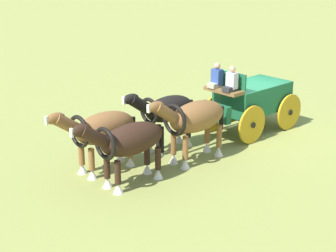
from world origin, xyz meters
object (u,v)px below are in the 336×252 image
object	(u,v)px
draft_horse_lead_off	(102,130)
draft_horse_lead_near	(128,142)
show_wagon	(250,99)
draft_horse_rear_near	(194,119)
draft_horse_rear_off	(166,112)

from	to	relation	value
draft_horse_lead_off	draft_horse_lead_near	bearing A→B (deg)	70.35
show_wagon	draft_horse_rear_near	bearing A→B (deg)	-8.86
draft_horse_lead_near	show_wagon	bearing A→B (deg)	166.74
draft_horse_rear_off	draft_horse_lead_off	size ratio (longest dim) A/B	0.96
draft_horse_rear_near	draft_horse_lead_off	distance (m)	2.91
show_wagon	draft_horse_lead_off	bearing A→B (deg)	-25.36
show_wagon	draft_horse_rear_off	distance (m)	3.61
show_wagon	draft_horse_rear_off	world-z (taller)	show_wagon
draft_horse_lead_near	draft_horse_lead_off	distance (m)	1.30
draft_horse_rear_off	draft_horse_lead_near	distance (m)	2.90
show_wagon	draft_horse_lead_near	world-z (taller)	show_wagon
show_wagon	draft_horse_lead_near	size ratio (longest dim) A/B	1.87
draft_horse_rear_off	show_wagon	bearing A→B (deg)	150.32
draft_horse_rear_near	draft_horse_lead_near	size ratio (longest dim) A/B	1.02
draft_horse_rear_near	show_wagon	bearing A→B (deg)	171.14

